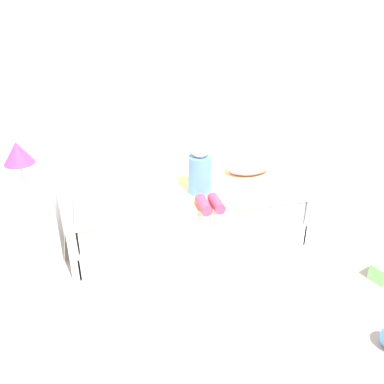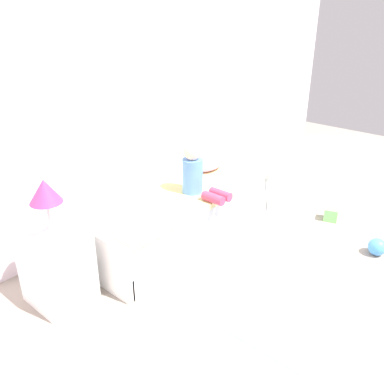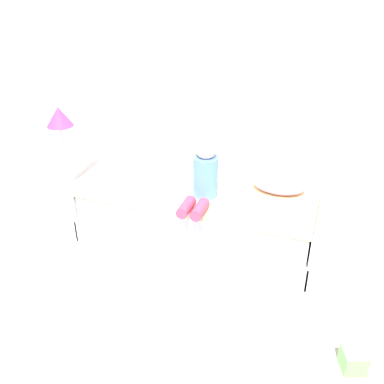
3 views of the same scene
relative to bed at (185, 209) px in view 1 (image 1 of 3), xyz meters
The scene contains 8 objects.
wall_rear 1.39m from the bed, 58.90° to the left, with size 7.20×0.10×2.90m, color white.
bed is the anchor object (origin of this frame).
nightstand 1.35m from the bed, behind, with size 0.44×0.44×0.60m, color white.
table_lamp 1.52m from the bed, behind, with size 0.24×0.24×0.45m.
child_figure 0.52m from the bed, 68.54° to the right, with size 0.20×0.51×0.50m.
pillow 0.73m from the bed, ahead, with size 0.44×0.30×0.13m, color #EA8CC6.
area_rug 1.32m from the bed, 89.02° to the right, with size 1.60×1.10×0.01m, color #7AA8CC.
toy_block 1.75m from the bed, 39.39° to the right, with size 0.14×0.14×0.14m, color #7FD872.
Camera 1 is at (-1.17, -1.32, 2.21)m, focal length 39.39 mm.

